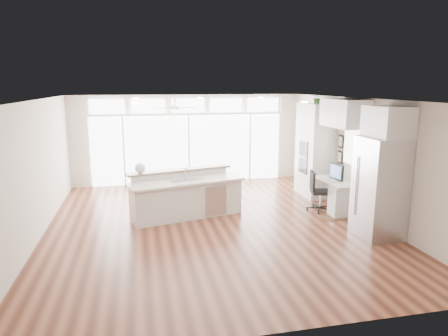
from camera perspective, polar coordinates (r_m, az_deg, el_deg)
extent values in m
cube|color=#472115|center=(8.81, -1.62, -8.12)|extent=(7.00, 8.00, 0.02)
cube|color=white|center=(8.29, -1.73, 9.78)|extent=(7.00, 8.00, 0.02)
cube|color=beige|center=(12.35, -5.11, 4.13)|extent=(7.00, 0.04, 2.70)
cube|color=beige|center=(4.71, 7.43, -8.75)|extent=(7.00, 0.04, 2.70)
cube|color=beige|center=(8.54, -25.42, -0.45)|extent=(0.04, 8.00, 2.70)
cube|color=beige|center=(9.71, 19.09, 1.41)|extent=(0.04, 8.00, 2.70)
cube|color=silver|center=(12.33, -5.05, 2.71)|extent=(5.80, 0.06, 2.08)
cube|color=silver|center=(12.19, -5.16, 8.90)|extent=(5.90, 0.06, 0.40)
cube|color=white|center=(9.91, 18.08, 2.85)|extent=(0.04, 0.85, 0.85)
cube|color=white|center=(11.00, -7.03, 9.06)|extent=(1.16, 1.16, 0.32)
cube|color=white|center=(8.49, -1.98, 9.69)|extent=(3.40, 3.00, 0.02)
cube|color=silver|center=(11.13, 12.83, 2.51)|extent=(0.64, 1.20, 2.50)
cube|color=silver|center=(9.99, 16.01, -3.82)|extent=(0.72, 1.30, 0.76)
cube|color=silver|center=(9.68, 16.88, 7.50)|extent=(0.64, 1.30, 0.64)
cube|color=#B7B7BC|center=(8.46, 21.37, -2.65)|extent=(0.76, 0.90, 2.00)
cube|color=silver|center=(8.28, 22.39, 6.12)|extent=(0.64, 0.90, 0.60)
cube|color=black|center=(10.46, 16.33, 2.58)|extent=(0.06, 0.22, 0.80)
cube|color=silver|center=(9.20, -5.36, -3.82)|extent=(2.79, 1.59, 1.04)
cube|color=black|center=(9.67, 16.06, -6.66)|extent=(0.91, 0.71, 0.01)
cube|color=black|center=(9.87, 13.65, -3.28)|extent=(0.59, 0.56, 0.96)
sphere|color=silver|center=(9.15, -11.90, 0.00)|extent=(0.31, 0.31, 0.24)
cube|color=black|center=(9.81, 15.79, -0.50)|extent=(0.13, 0.52, 0.43)
cube|color=silver|center=(9.78, 14.84, -1.74)|extent=(0.15, 0.32, 0.02)
imported|color=#2C5F28|center=(11.00, 13.16, 9.62)|extent=(0.32, 0.35, 0.26)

